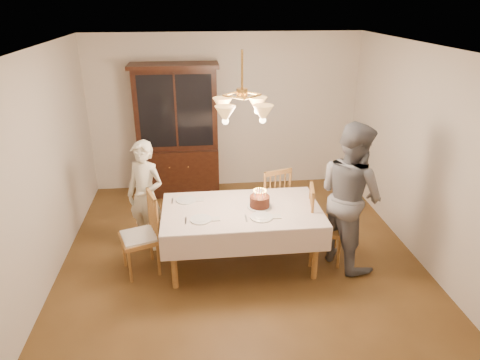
{
  "coord_description": "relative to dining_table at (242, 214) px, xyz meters",
  "views": [
    {
      "loc": [
        -0.52,
        -4.54,
        3.1
      ],
      "look_at": [
        0.0,
        0.2,
        1.05
      ],
      "focal_mm": 32.0,
      "sensor_mm": 36.0,
      "label": 1
    }
  ],
  "objects": [
    {
      "name": "ground",
      "position": [
        0.0,
        0.0,
        -0.68
      ],
      "size": [
        5.0,
        5.0,
        0.0
      ],
      "primitive_type": "plane",
      "color": "#523517",
      "rests_on": "ground"
    },
    {
      "name": "room_shell",
      "position": [
        0.0,
        0.0,
        0.9
      ],
      "size": [
        5.0,
        5.0,
        5.0
      ],
      "color": "white",
      "rests_on": "ground"
    },
    {
      "name": "dining_table",
      "position": [
        0.0,
        0.0,
        0.0
      ],
      "size": [
        1.9,
        1.1,
        0.76
      ],
      "color": "#905E2A",
      "rests_on": "ground"
    },
    {
      "name": "china_hutch",
      "position": [
        -0.8,
        2.25,
        0.36
      ],
      "size": [
        1.38,
        0.54,
        2.16
      ],
      "color": "black",
      "rests_on": "ground"
    },
    {
      "name": "chair_far_side",
      "position": [
        0.5,
        0.75,
        -0.24
      ],
      "size": [
        0.54,
        0.53,
        1.0
      ],
      "color": "#905E2A",
      "rests_on": "ground"
    },
    {
      "name": "chair_left_end",
      "position": [
        -1.23,
        -0.04,
        -0.23
      ],
      "size": [
        0.54,
        0.55,
        1.0
      ],
      "color": "#905E2A",
      "rests_on": "ground"
    },
    {
      "name": "chair_right_end",
      "position": [
        1.03,
        -0.04,
        -0.24
      ],
      "size": [
        0.5,
        0.51,
        1.0
      ],
      "color": "#905E2A",
      "rests_on": "ground"
    },
    {
      "name": "elderly_woman",
      "position": [
        -1.19,
        0.54,
        0.05
      ],
      "size": [
        0.64,
        0.58,
        1.47
      ],
      "primitive_type": "imported",
      "rotation": [
        0.0,
        0.0,
        -0.54
      ],
      "color": "white",
      "rests_on": "ground"
    },
    {
      "name": "adult_in_grey",
      "position": [
        1.3,
        -0.08,
        0.22
      ],
      "size": [
        0.97,
        1.08,
        1.81
      ],
      "primitive_type": "imported",
      "rotation": [
        0.0,
        0.0,
        1.96
      ],
      "color": "slate",
      "rests_on": "ground"
    },
    {
      "name": "birthday_cake",
      "position": [
        0.22,
        0.03,
        0.15
      ],
      "size": [
        0.3,
        0.3,
        0.23
      ],
      "color": "white",
      "rests_on": "dining_table"
    },
    {
      "name": "place_setting_near_left",
      "position": [
        -0.48,
        -0.23,
        0.08
      ],
      "size": [
        0.4,
        0.25,
        0.02
      ],
      "color": "white",
      "rests_on": "dining_table"
    },
    {
      "name": "place_setting_near_right",
      "position": [
        0.21,
        -0.25,
        0.08
      ],
      "size": [
        0.41,
        0.27,
        0.02
      ],
      "color": "white",
      "rests_on": "dining_table"
    },
    {
      "name": "place_setting_far_left",
      "position": [
        -0.65,
        0.3,
        0.08
      ],
      "size": [
        0.4,
        0.26,
        0.02
      ],
      "color": "white",
      "rests_on": "dining_table"
    },
    {
      "name": "chandelier",
      "position": [
        -0.0,
        -0.0,
        1.29
      ],
      "size": [
        0.62,
        0.62,
        0.73
      ],
      "color": "#BF8C3F",
      "rests_on": "ground"
    }
  ]
}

